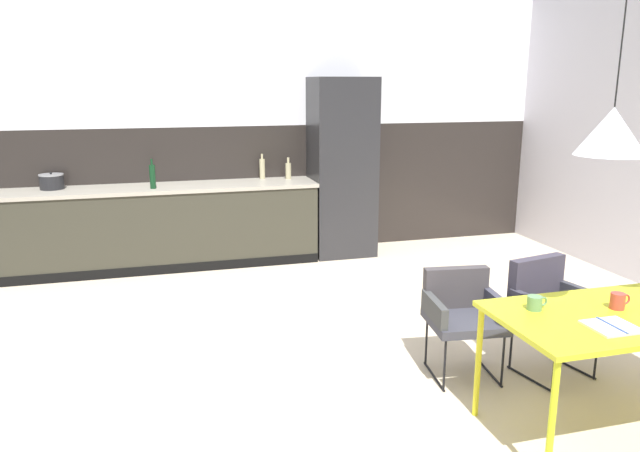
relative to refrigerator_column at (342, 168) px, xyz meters
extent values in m
plane|color=beige|center=(-0.59, -3.16, -1.02)|extent=(9.32, 9.32, 0.00)
cube|color=black|center=(-0.59, 0.36, -0.27)|extent=(6.52, 0.12, 1.49)
cube|color=silver|center=(-0.59, 0.36, 1.22)|extent=(6.52, 0.12, 1.49)
cube|color=#312F25|center=(-2.03, 0.00, -0.59)|extent=(3.32, 0.60, 0.85)
cube|color=#A0998A|center=(-2.03, 0.00, -0.15)|extent=(3.35, 0.63, 0.04)
cube|color=black|center=(-2.03, -0.30, -0.97)|extent=(3.32, 0.01, 0.10)
cube|color=#232326|center=(0.00, 0.00, 0.00)|extent=(0.70, 0.60, 2.04)
cube|color=gold|center=(0.46, -4.01, -0.31)|extent=(1.58, 0.78, 0.03)
cylinder|color=gold|center=(-0.29, -3.66, -0.67)|extent=(0.04, 0.04, 0.70)
cylinder|color=#C0CB1F|center=(-0.29, -4.36, -0.67)|extent=(0.04, 0.04, 0.70)
cube|color=#363640|center=(0.49, -3.33, -0.59)|extent=(0.56, 0.55, 0.06)
cube|color=#36323E|center=(0.45, -3.13, -0.39)|extent=(0.46, 0.17, 0.33)
cube|color=#34353C|center=(0.71, -3.28, -0.49)|extent=(0.13, 0.42, 0.14)
cube|color=#33323D|center=(0.28, -3.37, -0.49)|extent=(0.13, 0.42, 0.14)
cylinder|color=black|center=(0.73, -3.47, -0.82)|extent=(0.02, 0.02, 0.40)
cylinder|color=black|center=(0.34, -3.55, -0.82)|extent=(0.02, 0.02, 0.40)
cylinder|color=black|center=(0.65, -3.10, -0.82)|extent=(0.02, 0.02, 0.40)
cylinder|color=black|center=(0.26, -3.18, -0.82)|extent=(0.02, 0.02, 0.40)
cylinder|color=black|center=(0.69, -3.28, -1.01)|extent=(0.10, 0.41, 0.02)
cylinder|color=black|center=(0.30, -3.37, -1.01)|extent=(0.10, 0.41, 0.02)
cube|color=#363640|center=(-0.12, -3.18, -0.62)|extent=(0.53, 0.52, 0.06)
cube|color=#3B3739|center=(-0.09, -2.98, -0.44)|extent=(0.46, 0.14, 0.29)
cube|color=#373744|center=(0.10, -3.21, -0.52)|extent=(0.10, 0.42, 0.14)
cube|color=#393A3B|center=(-0.34, -3.15, -0.52)|extent=(0.10, 0.42, 0.14)
cylinder|color=black|center=(0.06, -3.40, -0.83)|extent=(0.02, 0.02, 0.37)
cylinder|color=black|center=(-0.34, -3.35, -0.83)|extent=(0.02, 0.02, 0.37)
cylinder|color=black|center=(0.11, -3.02, -0.83)|extent=(0.02, 0.02, 0.37)
cylinder|color=black|center=(-0.29, -2.97, -0.83)|extent=(0.02, 0.02, 0.37)
cylinder|color=black|center=(0.08, -3.21, -1.01)|extent=(0.07, 0.41, 0.02)
cylinder|color=black|center=(-0.32, -3.16, -1.01)|extent=(0.07, 0.41, 0.02)
cube|color=white|center=(0.11, -4.17, -0.28)|extent=(0.12, 0.22, 0.01)
cube|color=white|center=(0.23, -4.17, -0.28)|extent=(0.12, 0.22, 0.01)
cube|color=#334C8C|center=(0.17, -4.17, -0.28)|extent=(0.01, 0.23, 0.00)
cylinder|color=#B23D33|center=(0.39, -3.96, -0.24)|extent=(0.08, 0.08, 0.09)
torus|color=#B23D33|center=(0.45, -3.96, -0.24)|extent=(0.06, 0.01, 0.06)
cylinder|color=#5B8456|center=(-0.07, -3.84, -0.25)|extent=(0.08, 0.08, 0.08)
torus|color=#5B8456|center=(-0.01, -3.84, -0.25)|extent=(0.06, 0.01, 0.06)
cylinder|color=black|center=(-3.13, 0.11, -0.05)|extent=(0.24, 0.24, 0.14)
cylinder|color=gray|center=(-3.13, 0.11, 0.03)|extent=(0.25, 0.25, 0.01)
sphere|color=black|center=(-3.13, 0.11, 0.04)|extent=(0.02, 0.02, 0.02)
cylinder|color=tan|center=(-0.89, 0.23, -0.01)|extent=(0.06, 0.06, 0.23)
cylinder|color=tan|center=(-0.89, 0.23, 0.13)|extent=(0.02, 0.02, 0.06)
cylinder|color=tan|center=(-0.60, 0.13, -0.03)|extent=(0.07, 0.07, 0.18)
cylinder|color=tan|center=(-0.60, 0.13, 0.09)|extent=(0.03, 0.03, 0.07)
cylinder|color=#0F3319|center=(-2.11, -0.13, 0.00)|extent=(0.06, 0.06, 0.25)
cylinder|color=#0F3319|center=(-2.11, -0.13, 0.16)|extent=(0.02, 0.02, 0.06)
cone|color=silver|center=(0.15, -4.05, 0.72)|extent=(0.35, 0.35, 0.24)
camera|label=1|loc=(-2.07, -6.60, 0.96)|focal=33.77mm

